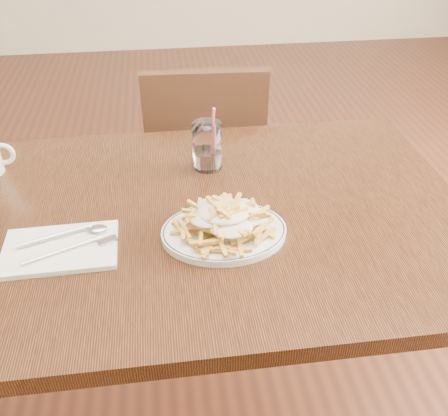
{
  "coord_description": "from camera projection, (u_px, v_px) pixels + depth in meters",
  "views": [
    {
      "loc": [
        -0.07,
        -0.9,
        1.4
      ],
      "look_at": [
        0.04,
        -0.09,
        0.82
      ],
      "focal_mm": 40.0,
      "sensor_mm": 36.0,
      "label": 1
    }
  ],
  "objects": [
    {
      "name": "fries_plate",
      "position": [
        224.0,
        232.0,
        1.04
      ],
      "size": [
        0.31,
        0.28,
        0.02
      ],
      "color": "white",
      "rests_on": "table"
    },
    {
      "name": "napkin",
      "position": [
        60.0,
        249.0,
        1.0
      ],
      "size": [
        0.23,
        0.15,
        0.01
      ],
      "primitive_type": "cube",
      "rotation": [
        0.0,
        0.0,
        0.02
      ],
      "color": "white",
      "rests_on": "table"
    },
    {
      "name": "loaded_fries",
      "position": [
        224.0,
        216.0,
        1.01
      ],
      "size": [
        0.25,
        0.23,
        0.06
      ],
      "color": "gold",
      "rests_on": "fries_plate"
    },
    {
      "name": "cutlery",
      "position": [
        60.0,
        243.0,
        1.0
      ],
      "size": [
        0.2,
        0.14,
        0.01
      ],
      "color": "silver",
      "rests_on": "napkin"
    },
    {
      "name": "floor",
      "position": [
        208.0,
        406.0,
        1.55
      ],
      "size": [
        7.0,
        7.0,
        0.0
      ],
      "primitive_type": "plane",
      "color": "black",
      "rests_on": "ground"
    },
    {
      "name": "water_glass",
      "position": [
        207.0,
        149.0,
        1.24
      ],
      "size": [
        0.07,
        0.07,
        0.16
      ],
      "color": "white",
      "rests_on": "table"
    },
    {
      "name": "chair_far",
      "position": [
        206.0,
        162.0,
        1.81
      ],
      "size": [
        0.42,
        0.42,
        0.86
      ],
      "color": "black",
      "rests_on": "ground"
    },
    {
      "name": "table",
      "position": [
        202.0,
        238.0,
        1.16
      ],
      "size": [
        1.2,
        0.8,
        0.75
      ],
      "color": "black",
      "rests_on": "ground"
    }
  ]
}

